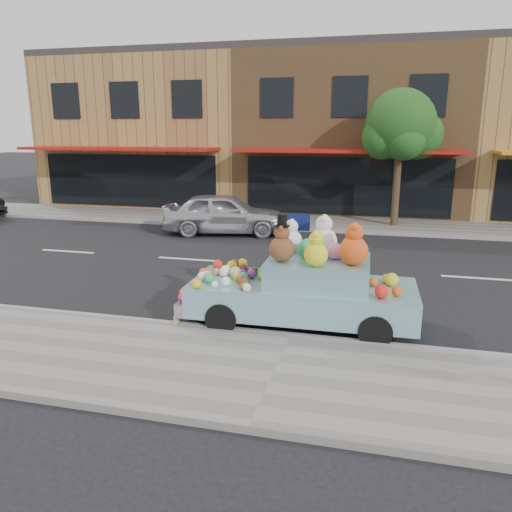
% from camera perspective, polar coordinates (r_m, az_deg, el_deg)
% --- Properties ---
extents(ground, '(120.00, 120.00, 0.00)m').
position_cam_1_polar(ground, '(13.91, 7.63, -1.39)').
color(ground, black).
rests_on(ground, ground).
extents(near_sidewalk, '(60.00, 3.00, 0.12)m').
position_cam_1_polar(near_sidewalk, '(7.88, 2.03, -13.46)').
color(near_sidewalk, gray).
rests_on(near_sidewalk, ground).
extents(far_sidewalk, '(60.00, 3.00, 0.12)m').
position_cam_1_polar(far_sidewalk, '(20.21, 9.77, 3.62)').
color(far_sidewalk, gray).
rests_on(far_sidewalk, ground).
extents(near_kerb, '(60.00, 0.12, 0.13)m').
position_cam_1_polar(near_kerb, '(9.20, 4.01, -9.19)').
color(near_kerb, gray).
rests_on(near_kerb, ground).
extents(far_kerb, '(60.00, 0.12, 0.13)m').
position_cam_1_polar(far_kerb, '(18.74, 9.40, 2.82)').
color(far_kerb, gray).
rests_on(far_kerb, ground).
extents(storefront_left, '(10.00, 9.80, 7.30)m').
position_cam_1_polar(storefront_left, '(27.76, -10.59, 13.87)').
color(storefront_left, '#9D7941').
rests_on(storefront_left, ground).
extents(storefront_mid, '(10.00, 9.80, 7.30)m').
position_cam_1_polar(storefront_mid, '(25.34, 11.13, 13.83)').
color(storefront_mid, olive).
rests_on(storefront_mid, ground).
extents(street_tree, '(3.00, 2.70, 5.22)m').
position_cam_1_polar(street_tree, '(19.88, 16.23, 13.64)').
color(street_tree, '#38281C').
rests_on(street_tree, ground).
extents(car_silver, '(4.67, 2.59, 1.50)m').
position_cam_1_polar(car_silver, '(18.28, -3.64, 4.88)').
color(car_silver, '#B8B8BD').
rests_on(car_silver, ground).
extents(art_car, '(4.52, 1.86, 2.24)m').
position_cam_1_polar(art_car, '(9.68, 5.47, -3.40)').
color(art_car, black).
rests_on(art_car, ground).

